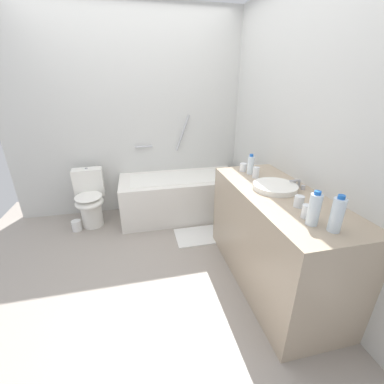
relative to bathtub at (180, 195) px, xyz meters
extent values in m
plane|color=#9E9389|center=(-0.51, -0.94, -0.29)|extent=(3.75, 3.75, 0.00)
cube|color=silver|center=(-0.51, 0.40, 0.98)|extent=(3.15, 0.10, 2.53)
cube|color=silver|center=(0.92, -0.94, 0.98)|extent=(0.10, 2.97, 2.53)
cube|color=white|center=(0.00, 0.00, -0.02)|extent=(1.55, 0.70, 0.54)
cube|color=white|center=(0.00, 0.00, 0.21)|extent=(1.27, 0.50, 0.09)
cylinder|color=#B8B8BD|center=(0.60, 0.00, 0.29)|extent=(0.09, 0.03, 0.03)
cylinder|color=#B8B8BD|center=(0.10, 0.32, 0.76)|extent=(0.20, 0.03, 0.47)
cylinder|color=#B8B8BD|center=(-0.43, 0.32, 0.60)|extent=(0.23, 0.03, 0.03)
cylinder|color=white|center=(-1.14, -0.04, -0.12)|extent=(0.25, 0.25, 0.34)
ellipsoid|color=white|center=(-1.13, -0.09, 0.05)|extent=(0.36, 0.40, 0.12)
ellipsoid|color=white|center=(-1.13, -0.09, 0.13)|extent=(0.34, 0.38, 0.02)
cube|color=white|center=(-1.15, 0.15, 0.23)|extent=(0.36, 0.20, 0.35)
cylinder|color=#B2B2B7|center=(-1.15, 0.15, 0.41)|extent=(0.03, 0.03, 0.01)
cube|color=tan|center=(0.56, -1.40, 0.14)|extent=(0.61, 1.47, 0.86)
cylinder|color=white|center=(0.56, -1.32, 0.59)|extent=(0.36, 0.36, 0.04)
cylinder|color=#A8A8AD|center=(0.78, -1.32, 0.60)|extent=(0.02, 0.02, 0.06)
cylinder|color=#A8A8AD|center=(0.73, -1.32, 0.63)|extent=(0.09, 0.02, 0.02)
cylinder|color=#A8A8AD|center=(0.78, -1.38, 0.59)|extent=(0.03, 0.03, 0.04)
cylinder|color=#A8A8AD|center=(0.78, -1.26, 0.59)|extent=(0.03, 0.03, 0.04)
cylinder|color=silver|center=(0.56, -1.98, 0.67)|extent=(0.07, 0.07, 0.21)
cylinder|color=blue|center=(0.56, -1.98, 0.78)|extent=(0.04, 0.04, 0.02)
cylinder|color=silver|center=(0.52, -0.92, 0.65)|extent=(0.06, 0.06, 0.17)
cylinder|color=blue|center=(0.52, -0.92, 0.75)|extent=(0.03, 0.03, 0.02)
cylinder|color=silver|center=(0.48, -1.88, 0.67)|extent=(0.07, 0.07, 0.20)
cylinder|color=blue|center=(0.48, -1.88, 0.78)|extent=(0.04, 0.04, 0.02)
cylinder|color=white|center=(0.55, -1.65, 0.61)|extent=(0.07, 0.07, 0.08)
cylinder|color=white|center=(0.49, -0.82, 0.61)|extent=(0.07, 0.07, 0.08)
cylinder|color=white|center=(0.53, -1.03, 0.62)|extent=(0.06, 0.06, 0.10)
cylinder|color=white|center=(0.50, -1.80, 0.61)|extent=(0.06, 0.06, 0.09)
cube|color=white|center=(0.11, -0.59, -0.28)|extent=(0.54, 0.39, 0.01)
cylinder|color=white|center=(-1.32, -0.13, -0.22)|extent=(0.11, 0.11, 0.13)
camera|label=1|loc=(-0.52, -3.02, 1.35)|focal=23.33mm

